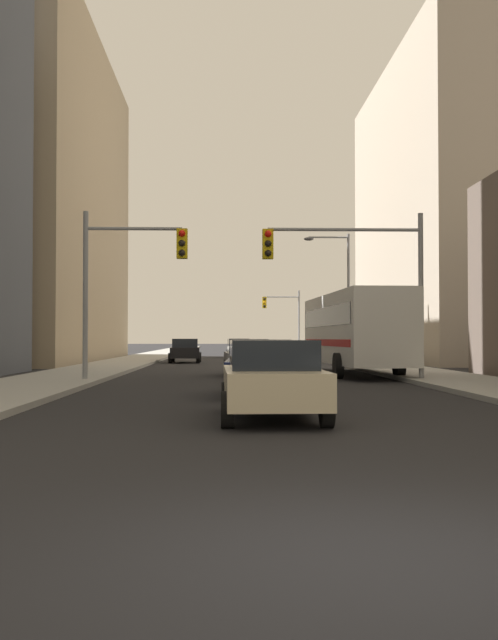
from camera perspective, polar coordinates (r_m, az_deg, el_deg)
The scene contains 13 objects.
ground_plane at distance 5.58m, azimuth 9.67°, elevation -17.58°, with size 400.00×400.00×0.00m, color black.
sidewalk_left at distance 55.60m, azimuth -8.18°, elevation -2.91°, with size 3.62×160.00×0.15m, color #9E9E99.
sidewalk_right at distance 55.87m, azimuth 6.52°, elevation -2.91°, with size 3.62×160.00×0.15m, color #9E9E99.
city_bus at distance 32.10m, azimuth 8.01°, elevation -0.72°, with size 2.95×11.59×3.40m.
sedan_beige at distance 14.28m, azimuth 1.79°, elevation -4.55°, with size 1.95×4.23×1.52m.
sedan_navy at distance 20.18m, azimuth 0.85°, elevation -3.63°, with size 1.96×4.26×1.52m.
sedan_grey at distance 30.78m, azimuth -0.13°, elevation -2.86°, with size 1.95×4.26×1.52m.
sedan_black at distance 47.61m, azimuth -4.90°, elevation -2.34°, with size 1.95×4.26×1.52m.
sedan_blue at distance 59.17m, azimuth -0.77°, elevation -2.16°, with size 1.95×4.23×1.52m.
traffic_signal_near_left at distance 26.47m, azimuth -9.09°, elevation 3.99°, with size 3.65×0.44×6.00m.
traffic_signal_near_right at distance 26.65m, azimuth 7.76°, elevation 4.16°, with size 5.72×0.44×6.00m.
traffic_signal_far_right at distance 69.40m, azimuth 2.63°, elevation 0.65°, with size 3.51×0.44×6.00m.
street_lamp_right at distance 42.71m, azimuth 7.05°, elevation 2.65°, with size 2.63×0.32×7.50m.
Camera 1 is at (-1.07, -5.25, 1.56)m, focal length 41.87 mm.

